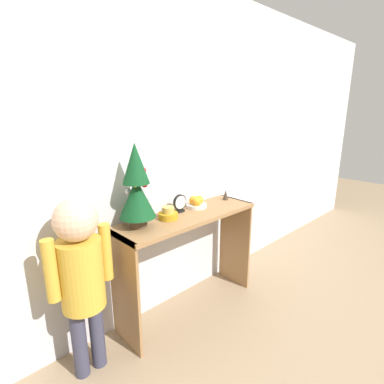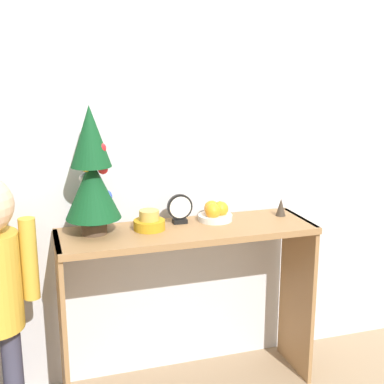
% 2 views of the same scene
% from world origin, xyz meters
% --- Properties ---
extents(ground_plane, '(12.00, 12.00, 0.00)m').
position_xyz_m(ground_plane, '(0.00, 0.00, 0.00)').
color(ground_plane, '#997F60').
extents(back_wall, '(7.00, 0.05, 2.50)m').
position_xyz_m(back_wall, '(0.00, 0.41, 1.25)').
color(back_wall, silver).
rests_on(back_wall, ground_plane).
extents(console_table, '(1.18, 0.37, 0.82)m').
position_xyz_m(console_table, '(0.00, 0.18, 0.62)').
color(console_table, olive).
rests_on(console_table, ground_plane).
extents(mini_tree, '(0.24, 0.24, 0.57)m').
position_xyz_m(mini_tree, '(-0.42, 0.23, 1.09)').
color(mini_tree, '#4C3828').
rests_on(mini_tree, console_table).
extents(fruit_bowl, '(0.17, 0.17, 0.09)m').
position_xyz_m(fruit_bowl, '(0.16, 0.27, 0.86)').
color(fruit_bowl, silver).
rests_on(fruit_bowl, console_table).
extents(singing_bowl, '(0.14, 0.14, 0.09)m').
position_xyz_m(singing_bowl, '(-0.17, 0.22, 0.85)').
color(singing_bowl, '#B78419').
rests_on(singing_bowl, console_table).
extents(desk_clock, '(0.12, 0.04, 0.14)m').
position_xyz_m(desk_clock, '(-0.01, 0.27, 0.89)').
color(desk_clock, black).
rests_on(desk_clock, console_table).
extents(figurine, '(0.05, 0.05, 0.09)m').
position_xyz_m(figurine, '(0.50, 0.24, 0.86)').
color(figurine, '#382D23').
rests_on(figurine, console_table).
extents(child_figure, '(0.39, 0.25, 1.12)m').
position_xyz_m(child_figure, '(-0.86, 0.17, 0.71)').
color(child_figure, '#38384C').
rests_on(child_figure, ground_plane).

